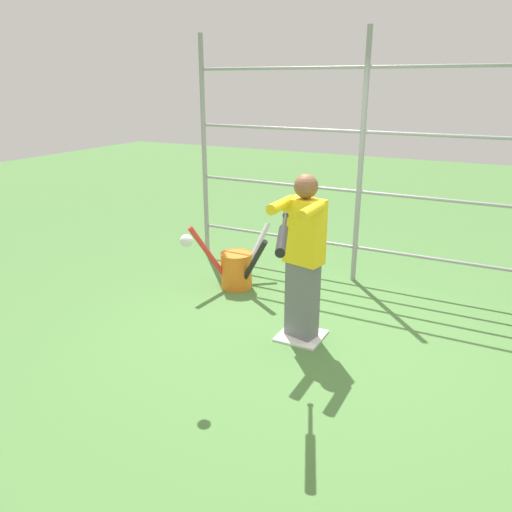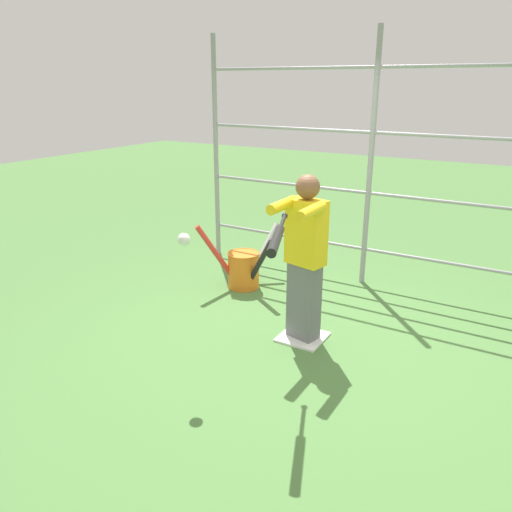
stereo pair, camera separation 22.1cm
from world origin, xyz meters
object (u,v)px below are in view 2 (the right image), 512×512
Objects in this scene: batter at (305,255)px; bat_bucket at (244,268)px; baseball_bat_swinging at (277,237)px; softball_in_flight at (184,240)px.

batter reaches higher than bat_bucket.
baseball_bat_swinging is (-0.19, 0.87, 0.42)m from batter.
baseball_bat_swinging is at bearing 128.61° from bat_bucket.
batter is 0.98m from baseball_bat_swinging.
softball_in_flight is 0.10× the size of bat_bucket.
batter is 15.77× the size of softball_in_flight.
batter is at bearing -118.27° from softball_in_flight.
softball_in_flight is at bearing 61.73° from batter.
batter is 1.86× the size of baseball_bat_swinging.
softball_in_flight is at bearing 108.51° from bat_bucket.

